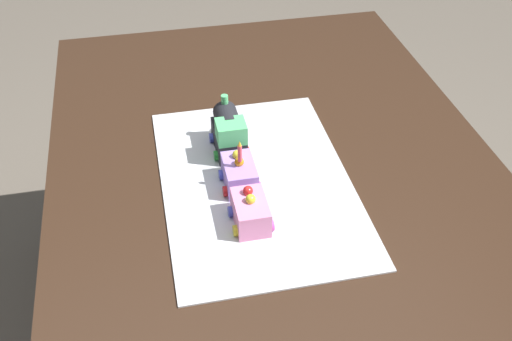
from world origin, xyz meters
TOP-DOWN VIEW (x-y plane):
  - dining_table at (0.00, 0.00)m, footprint 1.40×1.00m
  - cake_board at (0.07, -0.06)m, footprint 0.60×0.40m
  - cake_locomotive at (-0.06, -0.09)m, footprint 0.14×0.08m
  - cake_car_hopper_lavender at (0.07, -0.09)m, footprint 0.10×0.08m
  - cake_car_flatbed_bubblegum at (0.19, -0.09)m, footprint 0.10×0.08m
  - birthday_candle at (0.08, -0.09)m, footprint 0.01×0.01m

SIDE VIEW (x-z plane):
  - dining_table at x=0.00m, z-range 0.26..1.00m
  - cake_board at x=0.07m, z-range 0.74..0.74m
  - cake_car_hopper_lavender at x=0.07m, z-range 0.74..0.81m
  - cake_car_flatbed_bubblegum at x=0.19m, z-range 0.74..0.81m
  - cake_locomotive at x=-0.06m, z-range 0.73..0.85m
  - birthday_candle at x=0.08m, z-range 0.81..0.87m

